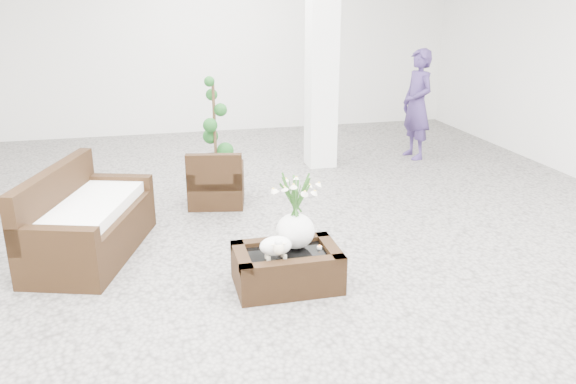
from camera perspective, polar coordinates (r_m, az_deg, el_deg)
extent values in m
plane|color=gray|center=(5.86, -0.23, -5.44)|extent=(11.00, 11.00, 0.00)
cube|color=white|center=(8.39, 3.41, 14.30)|extent=(0.40, 0.40, 3.50)
cube|color=#331F0F|center=(5.04, -0.11, -7.70)|extent=(0.90, 0.60, 0.31)
ellipsoid|color=white|center=(4.82, -1.23, -5.58)|extent=(0.28, 0.23, 0.21)
cylinder|color=white|center=(5.06, 3.15, -5.49)|extent=(0.04, 0.04, 0.03)
cube|color=#331F0F|center=(7.01, -7.15, 1.56)|extent=(0.76, 0.74, 0.69)
cube|color=#331F0F|center=(5.86, -19.16, -1.97)|extent=(1.24, 1.78, 0.86)
imported|color=#38285A|center=(9.13, 12.72, 8.49)|extent=(0.47, 0.66, 1.68)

